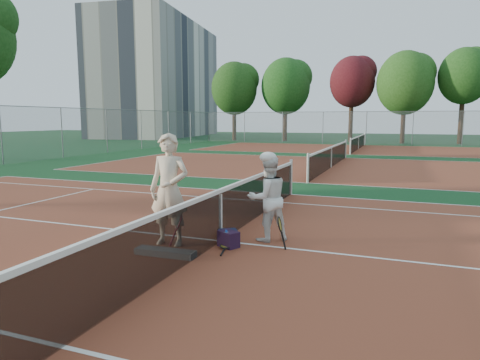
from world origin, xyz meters
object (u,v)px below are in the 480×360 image
at_px(sports_bag_purple, 229,239).
at_px(water_bottle, 226,240).
at_px(apartment_block, 159,80).
at_px(player_a, 169,190).
at_px(net_main, 221,215).
at_px(racket_spare, 226,246).
at_px(sports_bag_navy, 228,237).
at_px(racket_black_held, 280,233).
at_px(racket_red, 179,231).
at_px(player_b, 268,198).

height_order(sports_bag_purple, water_bottle, water_bottle).
height_order(apartment_block, sports_bag_purple, apartment_block).
height_order(player_a, sports_bag_purple, player_a).
bearing_deg(sports_bag_purple, apartment_block, 122.56).
relative_size(net_main, sports_bag_purple, 29.93).
relative_size(racket_spare, sports_bag_navy, 1.74).
xyz_separation_m(net_main, sports_bag_navy, (0.19, -0.11, -0.37)).
distance_m(apartment_block, water_bottle, 53.12).
relative_size(sports_bag_navy, water_bottle, 1.15).
height_order(racket_black_held, sports_bag_purple, racket_black_held).
height_order(player_a, sports_bag_navy, player_a).
bearing_deg(net_main, sports_bag_purple, -46.24).
distance_m(apartment_block, racket_black_held, 53.37).
bearing_deg(apartment_block, sports_bag_navy, -57.42).
relative_size(apartment_block, sports_bag_navy, 63.87).
bearing_deg(racket_spare, racket_red, 90.60).
bearing_deg(racket_black_held, player_b, -58.42).
bearing_deg(sports_bag_purple, racket_spare, -93.20).
xyz_separation_m(player_b, water_bottle, (-0.55, -0.76, -0.68)).
distance_m(player_a, sports_bag_navy, 1.40).
relative_size(player_b, sports_bag_navy, 4.79).
relative_size(racket_spare, sports_bag_purple, 1.64).
bearing_deg(sports_bag_navy, player_b, 38.29).
bearing_deg(racket_red, net_main, 11.34).
relative_size(player_b, racket_red, 2.91).
bearing_deg(player_b, sports_bag_navy, -2.86).
relative_size(net_main, player_b, 6.65).
bearing_deg(player_b, sports_bag_purple, 10.90).
xyz_separation_m(net_main, player_b, (0.82, 0.39, 0.32)).
height_order(racket_black_held, water_bottle, racket_black_held).
relative_size(racket_red, water_bottle, 1.89).
relative_size(racket_black_held, sports_bag_navy, 1.71).
xyz_separation_m(apartment_block, sports_bag_navy, (28.19, -44.11, -7.36)).
bearing_deg(racket_spare, sports_bag_purple, -13.90).
xyz_separation_m(racket_red, racket_spare, (0.87, 0.17, -0.25)).
height_order(player_b, racket_red, player_b).
distance_m(player_b, racket_red, 1.78).
xyz_separation_m(apartment_block, water_bottle, (28.27, -44.37, -7.35)).
distance_m(player_a, sports_bag_purple, 1.42).
bearing_deg(water_bottle, player_b, 54.36).
bearing_deg(sports_bag_navy, sports_bag_purple, -62.86).
distance_m(racket_black_held, sports_bag_navy, 1.02).
height_order(apartment_block, sports_bag_navy, apartment_block).
distance_m(net_main, player_a, 1.09).
relative_size(net_main, apartment_block, 0.50).
bearing_deg(apartment_block, water_bottle, -57.50).
relative_size(apartment_block, racket_red, 38.82).
height_order(player_a, water_bottle, player_a).
bearing_deg(racket_black_held, net_main, -10.90).
bearing_deg(player_b, apartment_block, -97.69).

